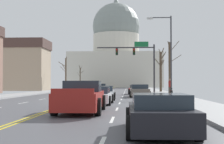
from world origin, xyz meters
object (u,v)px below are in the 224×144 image
at_px(sedan_near_02, 103,93).
at_px(sedan_oncoming_00, 72,88).
at_px(sedan_near_00, 136,90).
at_px(pickup_truck_near_04, 81,98).
at_px(signal_gantry, 138,56).
at_px(sedan_oncoming_02, 102,87).
at_px(bicycle_parked, 171,94).
at_px(street_lamp_right, 168,48).
at_px(sedan_near_05, 159,114).
at_px(sedan_near_01, 140,91).
at_px(sedan_near_03, 97,96).
at_px(sedan_oncoming_01, 82,87).
at_px(pedestrian_00, 170,86).

xyz_separation_m(sedan_near_02, sedan_oncoming_00, (-7.29, 26.08, 0.04)).
height_order(sedan_near_00, pickup_truck_near_04, pickup_truck_near_04).
bearing_deg(signal_gantry, pickup_truck_near_04, -97.30).
distance_m(signal_gantry, sedan_oncoming_02, 29.89).
relative_size(sedan_near_00, sedan_oncoming_00, 0.98).
xyz_separation_m(sedan_near_00, bicycle_parked, (2.84, -11.60, -0.07)).
xyz_separation_m(street_lamp_right, sedan_near_05, (-2.84, -21.62, -4.18)).
bearing_deg(sedan_oncoming_02, sedan_near_05, -83.81).
distance_m(signal_gantry, street_lamp_right, 13.33).
xyz_separation_m(street_lamp_right, sedan_near_02, (-5.92, -3.36, -4.18)).
bearing_deg(sedan_oncoming_00, street_lamp_right, -59.81).
bearing_deg(street_lamp_right, sedan_near_01, 137.58).
height_order(sedan_near_02, sedan_near_05, sedan_near_02).
bearing_deg(street_lamp_right, sedan_near_02, -150.40).
bearing_deg(sedan_near_01, sedan_near_05, -90.52).
relative_size(sedan_near_00, pickup_truck_near_04, 0.81).
bearing_deg(sedan_near_03, sedan_near_05, -76.30).
height_order(sedan_near_02, sedan_oncoming_02, sedan_oncoming_02).
bearing_deg(pickup_truck_near_04, sedan_near_01, 78.78).
bearing_deg(sedan_near_01, sedan_oncoming_01, 108.55).
bearing_deg(sedan_near_01, pickup_truck_near_04, -101.22).
relative_size(sedan_near_03, sedan_near_05, 1.07).
bearing_deg(sedan_oncoming_02, sedan_near_02, -85.21).
bearing_deg(sedan_near_00, sedan_near_05, -90.11).
relative_size(pickup_truck_near_04, bicycle_parked, 3.12).
distance_m(sedan_near_00, sedan_near_05, 31.31).
bearing_deg(pedestrian_00, sedan_oncoming_00, 124.96).
height_order(street_lamp_right, sedan_oncoming_02, street_lamp_right).
xyz_separation_m(sedan_near_05, sedan_oncoming_01, (-10.19, 55.02, 0.04)).
height_order(street_lamp_right, sedan_near_02, street_lamp_right).
bearing_deg(sedan_near_01, street_lamp_right, -42.42).
xyz_separation_m(sedan_near_01, sedan_near_05, (-0.22, -24.02, -0.05)).
bearing_deg(sedan_near_03, sedan_oncoming_00, 102.96).
bearing_deg(sedan_oncoming_01, pedestrian_00, -65.90).
bearing_deg(signal_gantry, sedan_oncoming_01, 117.45).
distance_m(pickup_truck_near_04, sedan_oncoming_00, 38.49).
bearing_deg(signal_gantry, street_lamp_right, -79.28).
xyz_separation_m(signal_gantry, sedan_near_03, (-3.44, -22.09, -4.49)).
height_order(street_lamp_right, sedan_near_01, street_lamp_right).
height_order(sedan_near_05, sedan_oncoming_02, sedan_oncoming_02).
distance_m(sedan_near_01, sedan_oncoming_02, 39.99).
distance_m(sedan_near_00, sedan_oncoming_01, 25.82).
xyz_separation_m(street_lamp_right, bicycle_parked, (0.06, -1.91, -4.25)).
bearing_deg(signal_gantry, sedan_oncoming_02, 104.15).
bearing_deg(pedestrian_00, street_lamp_right, -100.87).
relative_size(sedan_near_00, sedan_near_03, 0.97).
bearing_deg(sedan_near_01, sedan_oncoming_02, 100.20).
bearing_deg(pedestrian_00, sedan_oncoming_02, 104.85).
bearing_deg(sedan_oncoming_02, street_lamp_right, -76.91).
bearing_deg(bicycle_parked, sedan_oncoming_00, 118.33).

